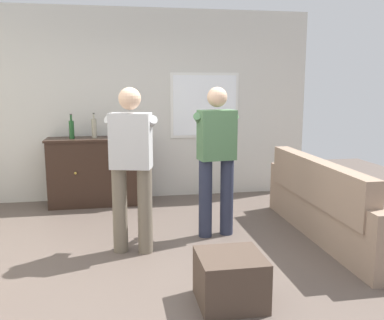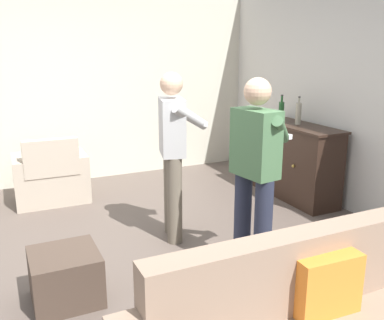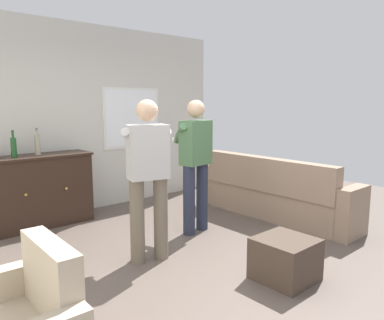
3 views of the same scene
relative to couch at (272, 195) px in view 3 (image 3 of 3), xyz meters
name	(u,v)px [view 3 (image 3 of 3)]	position (x,y,z in m)	size (l,w,h in m)	color
ground	(190,267)	(-1.98, -0.47, -0.33)	(10.40, 10.40, 0.00)	brown
wall_back_with_window	(74,119)	(-1.95, 2.19, 1.07)	(5.20, 0.15, 2.80)	beige
couch	(272,195)	(0.00, 0.00, 0.00)	(0.57, 2.48, 0.89)	gray
sideboard_cabinet	(40,191)	(-2.63, 1.83, 0.15)	(1.34, 0.49, 0.96)	black
bottle_wine_green	(37,144)	(-2.63, 1.84, 0.77)	(0.07, 0.07, 0.35)	gray
bottle_liquor_amber	(14,147)	(-2.93, 1.80, 0.76)	(0.07, 0.07, 0.34)	#1E4C23
ottoman	(285,259)	(-1.48, -1.25, -0.14)	(0.51, 0.51, 0.40)	#47382D
person_standing_left	(148,173)	(-2.18, -0.04, 0.60)	(0.54, 0.52, 1.68)	#6B6051
person_standing_right	(195,160)	(-1.23, 0.29, 0.60)	(0.55, 0.50, 1.68)	#282D42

